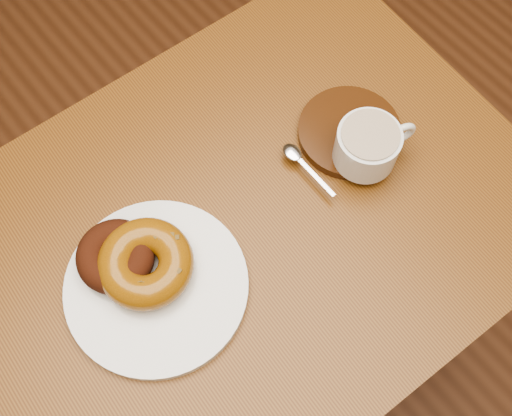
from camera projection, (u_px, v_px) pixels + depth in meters
ground at (327, 356)px, 1.59m from camera, size 6.00×6.00×0.00m
cafe_table at (246, 252)px, 1.01m from camera, size 0.86×0.66×0.78m
donut_plate at (157, 286)px, 0.85m from camera, size 0.29×0.29×0.01m
donut_cinnamon at (116, 256)px, 0.84m from camera, size 0.13×0.13×0.04m
donut_caramel at (146, 263)px, 0.83m from camera, size 0.16×0.16×0.05m
saucer at (349, 132)px, 0.94m from camera, size 0.19×0.19×0.02m
coffee_cup at (368, 145)px, 0.89m from camera, size 0.12×0.09×0.06m
teaspoon at (297, 157)px, 0.91m from camera, size 0.02×0.11×0.01m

